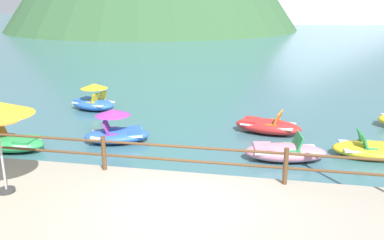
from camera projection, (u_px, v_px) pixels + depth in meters
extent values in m
plane|color=#3D6B75|center=(254.00, 44.00, 46.89)|extent=(200.00, 200.00, 0.00)
cylinder|color=brown|center=(104.00, 153.00, 10.85)|extent=(0.12, 0.12, 0.95)
cylinder|color=brown|center=(286.00, 166.00, 9.99)|extent=(0.12, 0.12, 0.95)
cylinder|color=brown|center=(191.00, 147.00, 10.33)|extent=(23.80, 0.07, 0.07)
cylinder|color=brown|center=(191.00, 161.00, 10.43)|extent=(23.80, 0.07, 0.07)
cylinder|color=#B2B2B7|center=(1.00, 153.00, 9.41)|extent=(0.05, 0.05, 2.00)
cylinder|color=#333333|center=(6.00, 190.00, 9.68)|extent=(0.40, 0.40, 0.08)
ellipsoid|color=green|center=(8.00, 143.00, 13.47)|extent=(2.58, 1.22, 0.50)
cube|color=silver|center=(8.00, 141.00, 13.45)|extent=(2.01, 1.00, 0.06)
cube|color=orange|center=(6.00, 136.00, 13.69)|extent=(0.40, 0.40, 0.08)
cube|color=orange|center=(1.00, 130.00, 13.66)|extent=(0.21, 0.40, 0.43)
cube|color=green|center=(27.00, 140.00, 13.31)|extent=(0.57, 0.85, 0.12)
cone|color=orange|center=(1.00, 118.00, 13.25)|extent=(1.15, 1.15, 0.22)
ellipsoid|color=pink|center=(285.00, 152.00, 12.63)|extent=(2.65, 1.46, 0.51)
cube|color=silver|center=(285.00, 150.00, 12.61)|extent=(2.07, 1.18, 0.06)
cube|color=#339956|center=(290.00, 145.00, 12.80)|extent=(0.45, 0.45, 0.08)
cube|color=#339956|center=(297.00, 139.00, 12.72)|extent=(0.26, 0.42, 0.43)
cube|color=#339956|center=(293.00, 150.00, 12.36)|extent=(0.45, 0.45, 0.08)
cube|color=#339956|center=(299.00, 144.00, 12.29)|extent=(0.26, 0.42, 0.43)
cube|color=pink|center=(263.00, 147.00, 12.63)|extent=(0.66, 0.86, 0.12)
ellipsoid|color=red|center=(268.00, 126.00, 15.22)|extent=(2.67, 1.65, 0.53)
cube|color=silver|center=(268.00, 124.00, 15.19)|extent=(2.09, 1.33, 0.06)
cube|color=orange|center=(274.00, 121.00, 15.30)|extent=(0.48, 0.48, 0.08)
cube|color=orange|center=(280.00, 116.00, 15.17)|extent=(0.29, 0.44, 0.43)
cube|color=orange|center=(272.00, 124.00, 14.90)|extent=(0.48, 0.48, 0.08)
cube|color=orange|center=(277.00, 119.00, 14.77)|extent=(0.29, 0.44, 0.43)
cube|color=red|center=(250.00, 120.00, 15.43)|extent=(0.71, 0.89, 0.12)
ellipsoid|color=blue|center=(94.00, 104.00, 18.56)|extent=(2.40, 1.84, 0.49)
cube|color=silver|center=(93.00, 102.00, 18.54)|extent=(1.89, 1.49, 0.06)
cube|color=yellow|center=(100.00, 100.00, 18.67)|extent=(0.50, 0.50, 0.08)
cube|color=yellow|center=(103.00, 96.00, 18.52)|extent=(0.31, 0.44, 0.43)
cube|color=yellow|center=(92.00, 102.00, 18.23)|extent=(0.50, 0.50, 0.08)
cube|color=yellow|center=(95.00, 98.00, 18.09)|extent=(0.31, 0.44, 0.43)
cube|color=blue|center=(84.00, 100.00, 18.78)|extent=(0.71, 0.99, 0.12)
cone|color=yellow|center=(94.00, 86.00, 18.27)|extent=(1.52, 1.52, 0.22)
ellipsoid|color=blue|center=(117.00, 135.00, 14.28)|extent=(2.54, 1.94, 0.47)
cube|color=silver|center=(117.00, 133.00, 14.26)|extent=(2.00, 1.56, 0.06)
cube|color=purple|center=(112.00, 134.00, 13.97)|extent=(0.51, 0.51, 0.08)
cube|color=purple|center=(106.00, 128.00, 13.88)|extent=(0.33, 0.45, 0.43)
cube|color=purple|center=(112.00, 129.00, 14.46)|extent=(0.51, 0.51, 0.08)
cube|color=purple|center=(107.00, 124.00, 14.37)|extent=(0.33, 0.45, 0.43)
cube|color=blue|center=(135.00, 131.00, 14.32)|extent=(0.76, 1.01, 0.12)
cone|color=purple|center=(113.00, 112.00, 14.02)|extent=(1.55, 1.55, 0.22)
ellipsoid|color=yellow|center=(373.00, 150.00, 12.93)|extent=(2.56, 1.45, 0.45)
cube|color=silver|center=(373.00, 148.00, 12.91)|extent=(2.00, 1.19, 0.06)
cube|color=#339956|center=(370.00, 148.00, 12.66)|extent=(0.41, 0.41, 0.08)
cube|color=#339956|center=(365.00, 141.00, 12.63)|extent=(0.22, 0.41, 0.43)
cube|color=#339956|center=(365.00, 142.00, 13.18)|extent=(0.41, 0.41, 0.08)
cube|color=#339956|center=(360.00, 136.00, 13.14)|extent=(0.22, 0.41, 0.43)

